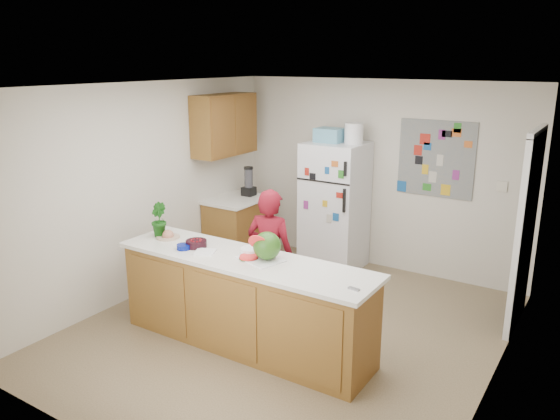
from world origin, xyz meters
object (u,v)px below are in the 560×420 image
Objects in this scene: refrigerator at (335,206)px; person at (270,255)px; watermelon at (267,246)px; cherry_bowl at (196,244)px.

refrigerator is 1.76m from person.
person is 0.74m from watermelon.
refrigerator is at bearing 82.04° from cherry_bowl.
watermelon is (0.47, -2.32, 0.21)m from refrigerator.
watermelon is at bearing -78.42° from refrigerator.
refrigerator reaches higher than cherry_bowl.
refrigerator is 6.41× the size of watermelon.
cherry_bowl is (-0.33, -2.39, 0.11)m from refrigerator.
refrigerator reaches higher than person.
refrigerator is 1.17× the size of person.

